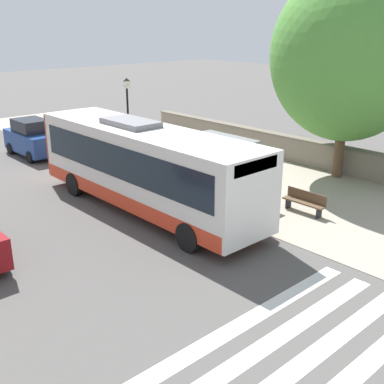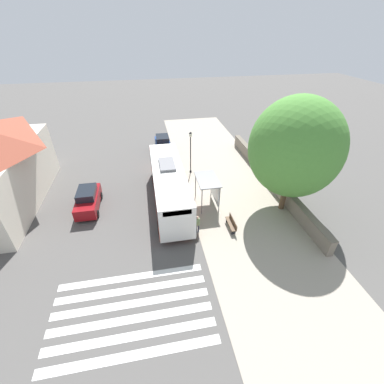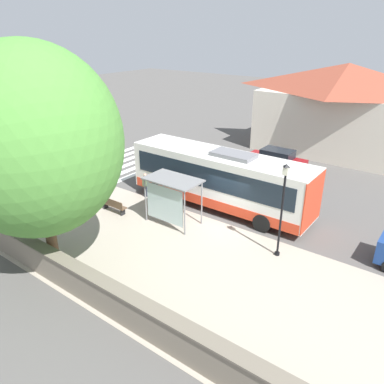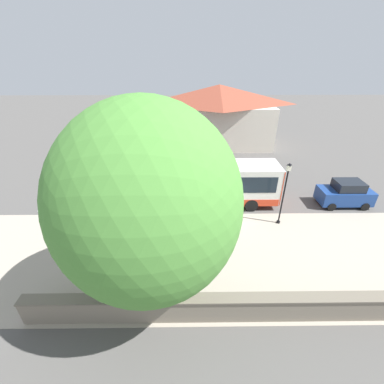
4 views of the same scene
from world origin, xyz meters
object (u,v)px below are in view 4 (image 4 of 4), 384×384
bench (139,232)px  shade_tree (148,204)px  bus (205,182)px  street_lamp_near (285,189)px  parked_car_far_lane (204,160)px  pedestrian (145,204)px  parked_car_behind_bus (345,194)px  bus_shelter (194,201)px

bench → shade_tree: shade_tree is taller
bus → street_lamp_near: 5.90m
street_lamp_near → parked_car_far_lane: 11.11m
pedestrian → parked_car_far_lane: (8.66, -4.82, -0.02)m
parked_car_far_lane → street_lamp_near: bearing=-154.3°
shade_tree → parked_car_behind_bus: 17.13m
bench → shade_tree: 7.54m
bench → bus_shelter: bearing=-74.4°
pedestrian → bench: (-2.75, 0.01, -0.45)m
shade_tree → bench: bearing=18.5°
street_lamp_near → parked_car_behind_bus: size_ratio=1.16×
parked_car_behind_bus → street_lamp_near: bearing=112.7°
pedestrian → bus_shelter: bearing=-116.2°
street_lamp_near → bus: bearing=60.7°
bus_shelter → bench: size_ratio=1.66×
bus_shelter → pedestrian: size_ratio=1.88×
bus → street_lamp_near: street_lamp_near is taller
shade_tree → bus_shelter: bearing=-16.9°
pedestrian → parked_car_behind_bus: 15.46m
shade_tree → parked_car_behind_bus: (9.11, -13.71, -4.74)m
street_lamp_near → bench: bearing=99.1°
bus_shelter → shade_tree: shade_tree is taller
parked_car_behind_bus → parked_car_far_lane: (7.44, 10.59, -0.08)m
parked_car_far_lane → shade_tree: bearing=169.3°
pedestrian → shade_tree: 9.39m
parked_car_far_lane → bus_shelter: bearing=173.1°
parked_car_behind_bus → parked_car_far_lane: bearing=54.9°
bus → pedestrian: size_ratio=7.05×
parked_car_behind_bus → shade_tree: bearing=123.6°
bus → street_lamp_near: size_ratio=2.44×
bus_shelter → street_lamp_near: bearing=-85.0°
bench → shade_tree: (-5.14, -1.72, 5.25)m
street_lamp_near → pedestrian: bearing=82.7°
bench → parked_car_behind_bus: 15.94m
bench → bus: bearing=-45.7°
bus → street_lamp_near: (-2.86, -5.09, 0.88)m
bus_shelter → parked_car_behind_bus: 12.27m
bus → bench: bus is taller
shade_tree → parked_car_far_lane: bearing=-10.7°
pedestrian → parked_car_far_lane: parked_car_far_lane is taller
pedestrian → bench: bearing=179.8°
bus → bus_shelter: bearing=164.9°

